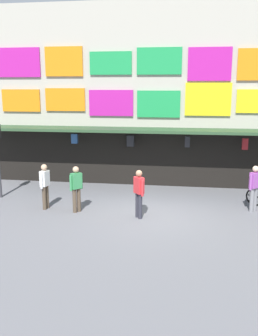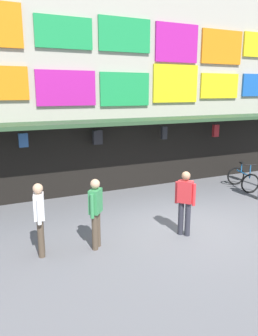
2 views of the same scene
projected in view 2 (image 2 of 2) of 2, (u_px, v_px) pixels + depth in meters
ground_plane at (185, 227)px, 8.91m from camera, size 80.00×80.00×0.00m
shopfront at (118, 81)px, 12.04m from camera, size 18.00×2.60×8.00m
bicycle_parked at (243, 179)px, 12.33m from camera, size 1.01×1.31×1.05m
pedestrian_in_red at (96, 210)px, 7.52m from camera, size 0.40×0.43×1.68m
pedestrian_in_green at (185, 200)px, 8.22m from camera, size 0.40×0.43×1.68m
pedestrian_in_yellow at (40, 216)px, 7.17m from camera, size 0.29×0.52×1.68m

